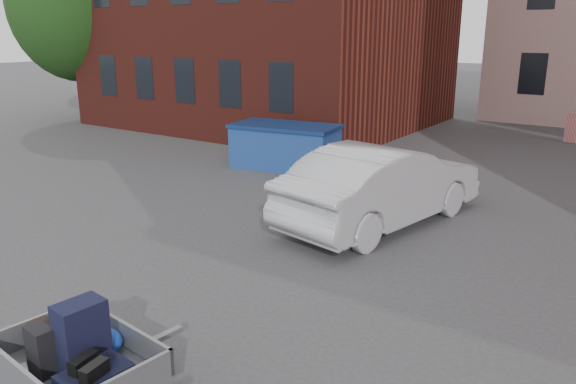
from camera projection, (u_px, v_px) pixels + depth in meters
The scene contains 5 objects.
ground at pixel (245, 288), 8.28m from camera, with size 120.00×120.00×0.00m, color #38383A.
far_building at pixel (216, 24), 35.48m from camera, with size 6.00×6.00×8.00m, color maroon.
trailer at pixel (76, 358), 5.43m from camera, with size 1.71×1.88×1.20m.
dumpster at pixel (285, 146), 15.33m from camera, with size 3.07×1.91×1.20m.
silver_car at pixel (383, 185), 10.85m from camera, with size 1.66×4.76×1.57m, color silver.
Camera 1 is at (4.83, -5.86, 3.67)m, focal length 35.00 mm.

